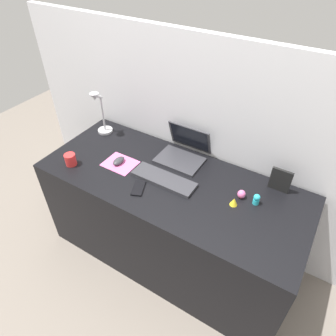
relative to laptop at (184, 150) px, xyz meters
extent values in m
plane|color=slate|center=(0.05, -0.25, -0.79)|extent=(6.00, 6.00, 0.00)
cube|color=silver|center=(0.05, 0.13, -0.03)|extent=(2.89, 0.05, 1.52)
cube|color=black|center=(0.05, -0.25, -0.42)|extent=(1.69, 0.69, 0.74)
cube|color=#333338|center=(0.00, -0.06, -0.05)|extent=(0.30, 0.21, 0.01)
cube|color=#333338|center=(0.00, 0.08, 0.06)|extent=(0.30, 0.07, 0.19)
cube|color=black|center=(0.00, 0.07, 0.06)|extent=(0.27, 0.06, 0.17)
cube|color=#333338|center=(0.01, -0.28, -0.04)|extent=(0.41, 0.13, 0.02)
cube|color=pink|center=(-0.32, -0.29, -0.05)|extent=(0.21, 0.17, 0.00)
ellipsoid|color=#333338|center=(-0.33, -0.29, -0.03)|extent=(0.06, 0.10, 0.03)
cube|color=black|center=(-0.08, -0.42, -0.05)|extent=(0.11, 0.14, 0.01)
cylinder|color=#B7B7BC|center=(-0.65, -0.04, -0.04)|extent=(0.11, 0.11, 0.02)
cylinder|color=#B7B7BC|center=(-0.65, -0.04, 0.10)|extent=(0.01, 0.01, 0.27)
cylinder|color=#B7B7BC|center=(-0.65, -0.07, 0.25)|extent=(0.01, 0.09, 0.06)
cone|color=#B7B7BC|center=(-0.65, -0.10, 0.25)|extent=(0.06, 0.06, 0.05)
cube|color=black|center=(0.63, 0.01, 0.02)|extent=(0.12, 0.02, 0.15)
cylinder|color=red|center=(-0.59, -0.46, -0.01)|extent=(0.07, 0.07, 0.08)
ellipsoid|color=pink|center=(0.47, -0.17, -0.03)|extent=(0.05, 0.05, 0.05)
cylinder|color=#28B7CC|center=(0.56, -0.17, -0.04)|extent=(0.04, 0.04, 0.03)
sphere|color=#28B7CC|center=(0.56, -0.17, 0.00)|extent=(0.04, 0.04, 0.04)
cone|color=yellow|center=(0.46, -0.24, -0.03)|extent=(0.04, 0.04, 0.05)
camera|label=1|loc=(0.76, -1.44, 1.20)|focal=32.43mm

